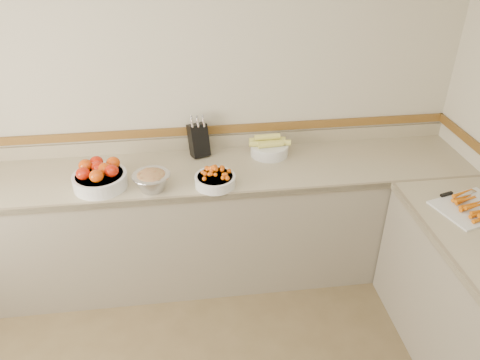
{
  "coord_description": "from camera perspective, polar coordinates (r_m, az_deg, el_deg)",
  "views": [
    {
      "loc": [
        0.03,
        -1.09,
        2.51
      ],
      "look_at": [
        0.35,
        1.35,
        1.0
      ],
      "focal_mm": 35.0,
      "sensor_mm": 36.0,
      "label": 1
    }
  ],
  "objects": [
    {
      "name": "rhubarb_bowl",
      "position": [
        3.0,
        -10.72,
        0.01
      ],
      "size": [
        0.24,
        0.24,
        0.13
      ],
      "color": "#B2B2BA",
      "rests_on": "counter_back"
    },
    {
      "name": "back_wall",
      "position": [
        3.32,
        -7.56,
        9.86
      ],
      "size": [
        4.0,
        0.0,
        4.0
      ],
      "primitive_type": "plane",
      "rotation": [
        1.57,
        0.0,
        0.0
      ],
      "color": "beige",
      "rests_on": "ground_plane"
    },
    {
      "name": "corn_bowl",
      "position": [
        3.37,
        3.59,
        4.03
      ],
      "size": [
        0.3,
        0.27,
        0.16
      ],
      "color": "silver",
      "rests_on": "counter_back"
    },
    {
      "name": "knife_block",
      "position": [
        3.34,
        -5.07,
        4.97
      ],
      "size": [
        0.17,
        0.18,
        0.31
      ],
      "color": "black",
      "rests_on": "counter_back"
    },
    {
      "name": "counter_back",
      "position": [
        3.45,
        -6.5,
        -5.32
      ],
      "size": [
        4.0,
        0.65,
        1.08
      ],
      "color": "tan",
      "rests_on": "ground_plane"
    },
    {
      "name": "cutting_board",
      "position": [
        3.12,
        26.46,
        -2.94
      ],
      "size": [
        0.48,
        0.42,
        0.06
      ],
      "color": "silver",
      "rests_on": "counter_right"
    },
    {
      "name": "cherry_tomato_bowl",
      "position": [
        3.01,
        -3.07,
        0.16
      ],
      "size": [
        0.27,
        0.27,
        0.14
      ],
      "color": "silver",
      "rests_on": "counter_back"
    },
    {
      "name": "tomato_bowl",
      "position": [
        3.11,
        -16.74,
        0.42
      ],
      "size": [
        0.34,
        0.34,
        0.17
      ],
      "color": "silver",
      "rests_on": "counter_back"
    }
  ]
}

